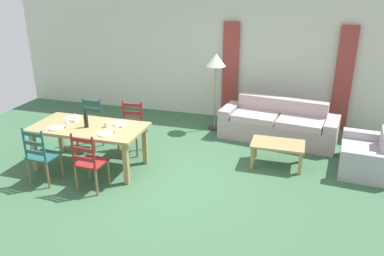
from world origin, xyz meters
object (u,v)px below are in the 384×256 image
Objects in this scene: dining_table at (89,131)px; dining_chair_near_left at (41,155)px; dining_chair_far_left at (90,124)px; wine_glass_near_right at (116,126)px; couch at (278,125)px; standing_lamp at (216,65)px; armchair_upholstered at (370,157)px; coffee_cup_primary at (106,124)px; wine_glass_near_left at (67,121)px; coffee_table at (278,147)px; dining_chair_far_right at (131,128)px; wine_glass_far_right at (123,121)px; wine_bottle at (86,121)px; dining_chair_near_right at (89,162)px; wine_glass_far_left at (75,116)px.

dining_chair_near_left is at bearing -120.56° from dining_table.
dining_chair_far_left is 1.37m from wine_glass_near_right.
couch is 1.45× the size of standing_lamp.
standing_lamp reaches higher than armchair_upholstered.
coffee_cup_primary is at bearing -42.91° from dining_chair_far_left.
dining_chair_far_left reaches higher than couch.
wine_glass_near_left is 3.60m from coffee_table.
wine_glass_far_right is (0.18, -0.65, 0.38)m from dining_chair_far_right.
dining_table is 11.80× the size of wine_glass_near_right.
dining_chair_far_left reaches higher than wine_glass_near_right.
couch is at bearing 38.44° from coffee_cup_primary.
dining_chair_far_right reaches higher than wine_glass_near_right.
dining_chair_near_right is at bearing -58.43° from wine_bottle.
dining_chair_near_right reaches higher than armchair_upholstered.
wine_glass_near_right is at bearing -6.46° from wine_bottle.
dining_chair_far_right is 5.96× the size of wine_glass_near_right.
dining_chair_far_right is (0.41, 0.77, -0.19)m from dining_table.
wine_bottle is at bearing -162.07° from coffee_cup_primary.
coffee_cup_primary reaches higher than dining_table.
wine_glass_near_right is at bearing -40.38° from dining_chair_far_left.
dining_chair_far_left reaches higher than wine_glass_far_right.
wine_glass_near_left is 1.00× the size of wine_glass_far_left.
dining_chair_near_left reaches higher than coffee_table.
coffee_table is at bearing 25.70° from dining_chair_near_left.
dining_chair_near_left is 0.94m from wine_glass_far_left.
dining_table is at bearing 59.44° from dining_chair_near_left.
armchair_upholstered is at bearing 5.87° from dining_chair_far_right.
wine_glass_near_left is at bearing -177.96° from wine_glass_near_right.
wine_glass_far_left is 0.18× the size of coffee_table.
wine_glass_near_right is 3.38m from couch.
coffee_cup_primary is at bearing -97.38° from dining_chair_far_right.
wine_bottle reaches higher than dining_chair_near_left.
dining_chair_near_right is at bearing 0.78° from dining_chair_near_left.
dining_chair_near_left is at bearing -139.99° from wine_glass_far_right.
couch is (2.68, 2.13, -0.50)m from coffee_cup_primary.
dining_chair_near_left reaches higher than couch.
couch is (2.41, 2.05, -0.57)m from wine_glass_far_right.
armchair_upholstered is at bearing 21.02° from dining_chair_near_left.
dining_chair_far_left reaches higher than wine_glass_near_left.
wine_glass_far_left is (-0.73, 0.84, 0.38)m from dining_chair_near_right.
wine_glass_far_right is at bearing -139.55° from couch.
wine_glass_far_right is (1.01, -0.61, 0.38)m from dining_chair_far_left.
dining_chair_near_right is 10.67× the size of coffee_cup_primary.
wine_glass_far_right is (0.90, -0.00, 0.00)m from wine_glass_far_left.
standing_lamp reaches higher than dining_chair_far_right.
armchair_upholstered is (4.92, 1.08, -0.61)m from wine_glass_far_left.
coffee_table is at bearing -170.89° from armchair_upholstered.
armchair_upholstered is at bearing 15.07° from wine_glass_far_right.
couch is 1.88m from armchair_upholstered.
dining_chair_near_right is at bearing -60.19° from dining_chair_far_left.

